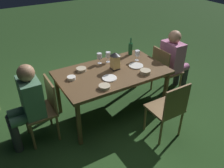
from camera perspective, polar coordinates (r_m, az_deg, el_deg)
ground_plane at (r=3.84m, az=0.00°, el=-6.58°), size 16.00×16.00×0.00m
dining_table at (r=3.46m, az=0.00°, el=2.33°), size 1.61×0.94×0.74m
chair_head_far at (r=3.25m, az=-16.30°, el=-5.46°), size 0.40×0.42×0.87m
person_in_green at (r=3.14m, az=-20.11°, el=-4.25°), size 0.48×0.38×1.15m
chair_side_right_a at (r=3.19m, az=13.68°, el=-5.75°), size 0.42×0.40×0.87m
chair_head_near at (r=4.12m, az=12.73°, el=3.55°), size 0.40×0.42×0.87m
person_in_pink at (r=4.18m, az=14.98°, el=6.00°), size 0.48×0.38×1.15m
lantern_centerpiece at (r=3.43m, az=0.78°, el=5.93°), size 0.15×0.15×0.27m
green_bottle_on_table at (r=3.93m, az=4.54°, el=8.70°), size 0.07×0.07×0.29m
wine_glass_a at (r=3.62m, az=-3.09°, el=6.77°), size 0.08×0.08×0.17m
wine_glass_b at (r=3.73m, az=6.20°, el=7.42°), size 0.08×0.08×0.17m
wine_glass_c at (r=3.65m, az=-0.98°, el=7.09°), size 0.08×0.08×0.17m
plate_a at (r=3.24m, az=-0.64°, el=1.45°), size 0.21×0.21×0.01m
plate_b at (r=3.59m, az=5.90°, el=4.47°), size 0.22×0.22×0.01m
bowl_olives at (r=3.02m, az=-1.85°, el=-0.65°), size 0.15×0.15×0.04m
bowl_bread at (r=3.39m, az=8.14°, el=3.00°), size 0.15×0.15×0.05m
bowl_salad at (r=3.46m, az=-7.54°, el=3.58°), size 0.15×0.15×0.04m
bowl_dip at (r=3.27m, az=-9.92°, el=1.51°), size 0.12×0.12×0.04m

